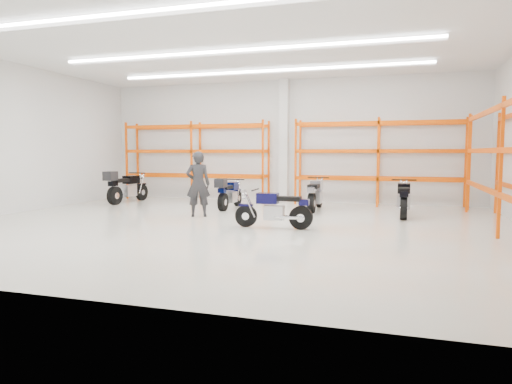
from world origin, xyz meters
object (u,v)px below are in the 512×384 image
(motorcycle_back_b, at_px, (229,194))
(motorcycle_back_c, at_px, (315,195))
(standing_man, at_px, (198,184))
(motorcycle_back_a, at_px, (125,188))
(motorcycle_main, at_px, (277,210))
(structural_column, at_px, (284,141))
(motorcycle_back_d, at_px, (403,200))

(motorcycle_back_b, relative_size, motorcycle_back_c, 0.96)
(standing_man, bearing_deg, motorcycle_back_a, -53.15)
(motorcycle_main, distance_m, structural_column, 6.31)
(motorcycle_back_d, height_order, standing_man, standing_man)
(motorcycle_back_a, distance_m, standing_man, 4.63)
(motorcycle_back_b, xyz_separation_m, structural_column, (1.16, 2.77, 1.76))
(motorcycle_back_a, bearing_deg, motorcycle_back_b, -7.70)
(motorcycle_main, height_order, motorcycle_back_c, motorcycle_back_c)
(motorcycle_back_c, xyz_separation_m, motorcycle_back_d, (2.64, -0.62, 0.00))
(motorcycle_back_d, xyz_separation_m, structural_column, (-4.20, 2.94, 1.76))
(motorcycle_back_a, relative_size, motorcycle_back_c, 1.10)
(motorcycle_back_a, xyz_separation_m, motorcycle_back_d, (9.56, -0.74, -0.08))
(standing_man, distance_m, structural_column, 4.98)
(motorcycle_back_a, distance_m, motorcycle_back_d, 9.59)
(standing_man, height_order, structural_column, structural_column)
(motorcycle_back_c, height_order, structural_column, structural_column)
(standing_man, bearing_deg, structural_column, -128.90)
(motorcycle_main, bearing_deg, structural_column, 101.89)
(motorcycle_back_d, bearing_deg, standing_man, -163.54)
(motorcycle_main, distance_m, motorcycle_back_c, 3.61)
(motorcycle_back_a, xyz_separation_m, standing_man, (3.95, -2.40, 0.37))
(motorcycle_main, height_order, motorcycle_back_a, motorcycle_back_a)
(motorcycle_back_a, relative_size, standing_man, 1.23)
(motorcycle_main, xyz_separation_m, motorcycle_back_b, (-2.41, 3.15, 0.05))
(motorcycle_main, relative_size, motorcycle_back_c, 0.92)
(standing_man, relative_size, structural_column, 0.41)
(motorcycle_back_c, bearing_deg, motorcycle_main, -95.14)
(motorcycle_back_c, distance_m, standing_man, 3.77)
(motorcycle_back_b, relative_size, standing_man, 1.07)
(motorcycle_back_d, distance_m, structural_column, 5.43)
(motorcycle_back_a, relative_size, motorcycle_back_b, 1.15)
(motorcycle_back_a, bearing_deg, motorcycle_back_d, -4.42)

